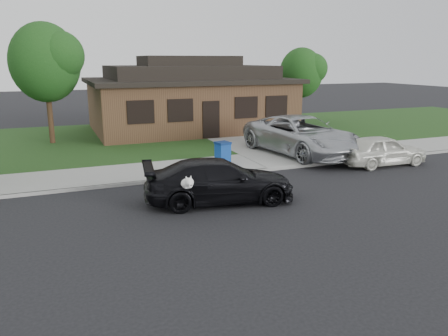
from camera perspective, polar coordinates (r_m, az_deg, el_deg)
name	(u,v)px	position (r m, az deg, el deg)	size (l,w,h in m)	color
ground	(213,207)	(13.88, -1.42, -5.15)	(120.00, 120.00, 0.00)	black
sidewalk	(171,170)	(18.43, -6.89, -0.21)	(60.00, 3.00, 0.12)	gray
curb	(182,178)	(17.04, -5.56, -1.36)	(60.00, 0.12, 0.12)	gray
lawn	(135,139)	(26.08, -11.53, 3.80)	(60.00, 13.00, 0.13)	#193814
driveway	(250,140)	(25.07, 3.41, 3.66)	(4.50, 13.00, 0.14)	gray
sedan	(219,181)	(14.20, -0.61, -1.69)	(5.15, 2.75, 1.42)	black
minivan	(302,135)	(21.19, 10.10, 4.24)	(2.99, 6.49, 1.80)	#B1B4B9
white_compact	(382,150)	(20.43, 19.93, 2.21)	(1.60, 3.97, 1.35)	silver
recycling_bin	(223,153)	(19.06, -0.16, 2.04)	(0.68, 0.68, 0.96)	navy
house	(190,98)	(28.70, -4.53, 9.11)	(12.60, 8.60, 4.65)	#422B1C
tree_0	(48,61)	(25.16, -21.96, 12.84)	(3.78, 3.60, 6.34)	#332114
tree_1	(304,72)	(31.50, 10.36, 12.23)	(3.15, 3.00, 5.25)	#332114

